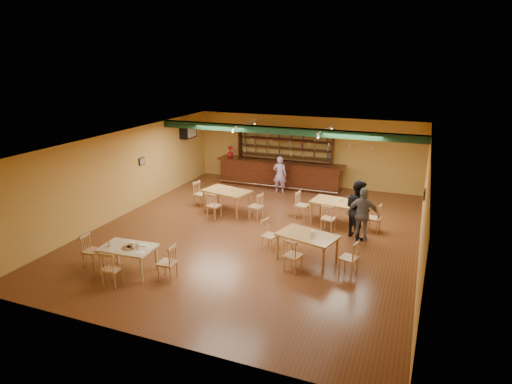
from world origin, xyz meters
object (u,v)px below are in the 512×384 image
at_px(dining_table_d, 307,248).
at_px(dining_table_b, 336,213).
at_px(near_table, 129,260).
at_px(patron_bar, 280,175).
at_px(bar_counter, 280,174).
at_px(patron_right_a, 358,209).
at_px(dining_table_a, 227,201).

bearing_deg(dining_table_d, dining_table_b, 101.30).
bearing_deg(near_table, patron_bar, 76.45).
height_order(bar_counter, dining_table_d, bar_counter).
distance_m(bar_counter, dining_table_d, 7.26).
xyz_separation_m(bar_counter, patron_bar, (0.27, -0.83, 0.21)).
height_order(dining_table_d, near_table, dining_table_d).
bearing_deg(bar_counter, near_table, -97.49).
bearing_deg(patron_right_a, dining_table_d, 109.79).
height_order(dining_table_b, patron_right_a, patron_right_a).
distance_m(dining_table_a, dining_table_d, 4.71).
xyz_separation_m(dining_table_a, near_table, (-0.41, -5.18, -0.04)).
xyz_separation_m(dining_table_b, patron_bar, (-2.92, 2.72, 0.37)).
height_order(dining_table_b, dining_table_d, dining_table_b).
bearing_deg(dining_table_b, patron_bar, 145.67).
distance_m(dining_table_b, dining_table_d, 3.07).
bearing_deg(dining_table_d, bar_counter, 129.36).
bearing_deg(dining_table_d, patron_right_a, 81.24).
bearing_deg(dining_table_a, bar_counter, 90.92).
height_order(bar_counter, dining_table_b, bar_counter).
xyz_separation_m(dining_table_d, patron_right_a, (1.00, 2.27, 0.53)).
bearing_deg(bar_counter, patron_right_a, -47.43).
height_order(dining_table_b, patron_bar, patron_bar).
bearing_deg(dining_table_a, near_table, -82.07).
distance_m(near_table, patron_bar, 8.27).
relative_size(dining_table_b, near_table, 1.19).
distance_m(dining_table_a, patron_bar, 3.15).
relative_size(bar_counter, patron_bar, 3.61).
xyz_separation_m(bar_counter, dining_table_b, (3.19, -3.54, -0.16)).
height_order(dining_table_a, patron_bar, patron_bar).
xyz_separation_m(dining_table_b, near_table, (-4.37, -5.41, -0.04)).
bearing_deg(near_table, patron_right_a, 38.29).
bearing_deg(patron_right_a, dining_table_b, -1.44).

